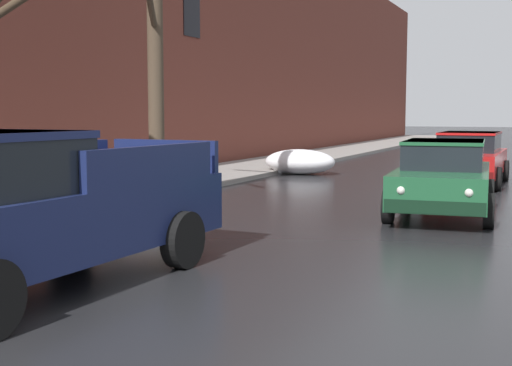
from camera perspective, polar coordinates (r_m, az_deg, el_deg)
name	(u,v)px	position (r m, az deg, el deg)	size (l,w,h in m)	color
left_sidewalk_slab	(178,180)	(19.20, -6.51, 0.22)	(3.22, 80.00, 0.12)	gray
brick_townhouse_facade	(112,5)	(20.47, -11.95, 14.30)	(0.63, 80.00, 9.97)	brown
snow_bank_near_corner_left	(115,194)	(13.67, -11.68, -0.90)	(2.93, 1.45, 0.74)	white
snow_bank_mid_block_left	(299,162)	(21.70, 3.65, 1.75)	(2.29, 1.48, 0.79)	white
bare_tree_mid_block	(154,26)	(15.58, -8.52, 12.82)	(3.61, 2.20, 7.24)	#4C3D2D
pickup_truck_darkblue_approaching_near_lane	(28,211)	(7.83, -18.49, -2.22)	(2.24, 5.28, 1.76)	navy
sedan_green_parked_kerbside_close	(443,176)	(13.46, 15.36, 0.60)	(2.12, 4.32, 1.42)	#1E5633
sedan_red_parked_kerbside_mid	(469,157)	(19.44, 17.34, 2.11)	(1.91, 4.36, 1.42)	red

